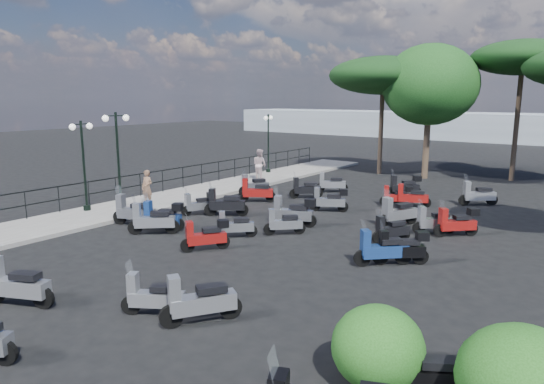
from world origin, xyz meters
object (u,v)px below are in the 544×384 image
Objects in this scene: scooter_20 at (402,248)px; scooter_25 at (422,375)px; scooter_30 at (284,223)px; scooter_6 at (16,285)px; scooter_29 at (478,195)px; scooter_27 at (391,230)px; scooter_8 at (162,216)px; lamp_post_1 at (118,152)px; scooter_18 at (199,302)px; scooter_22 at (398,213)px; scooter_4 at (254,186)px; scooter_9 at (225,204)px; lamp_post_2 at (268,139)px; pedestrian_far at (260,164)px; lamp_post_0 at (84,160)px; scooter_1 at (134,212)px; scooter_11 at (305,189)px; woman at (147,187)px; scooter_3 at (256,192)px; scooter_16 at (411,197)px; scooter_5 at (331,184)px; scooter_17 at (405,186)px; pine_0 at (523,58)px; scooter_23 at (397,196)px; broadleaf_tree at (430,85)px; scooter_7 at (152,221)px; pine_2 at (383,76)px; scooter_15 at (293,212)px; scooter_19 at (153,297)px; scooter_14 at (235,226)px; scooter_13 at (206,236)px; scooter_26 at (382,250)px; scooter_28 at (457,223)px; scooter_10 at (329,200)px.

scooter_25 is at bearing 166.34° from scooter_20.
scooter_30 is (-7.30, 6.49, -0.02)m from scooter_25.
scooter_6 is 18.57m from scooter_29.
scooter_8 is at bearing 58.02° from scooter_27.
lamp_post_1 is 12.56m from scooter_18.
scooter_22 reaches higher than scooter_18.
scooter_4 is at bearing 22.71° from scooter_20.
lamp_post_2 is at bearing -6.08° from scooter_9.
pedestrian_far is at bearing -6.65° from scooter_8.
lamp_post_0 is at bearing 59.57° from scooter_20.
scooter_11 is (2.50, 8.14, -0.06)m from scooter_1.
woman reaches higher than scooter_3.
scooter_20 is (2.55, -7.50, 0.04)m from scooter_16.
scooter_5 is 10.04m from scooter_8.
scooter_17 is 0.18× the size of pine_0.
scooter_25 is at bearing -22.35° from lamp_post_0.
broadleaf_tree is (-1.62, 8.20, 5.04)m from scooter_23.
pine_0 is at bearing -100.63° from scooter_4.
lamp_post_2 reaches higher than scooter_7.
scooter_8 is at bearing -102.23° from broadleaf_tree.
scooter_1 is 1.24× the size of scooter_7.
scooter_11 reaches higher than scooter_23.
lamp_post_1 is 2.86× the size of scooter_17.
woman is 10.67m from scooter_22.
pine_2 is (1.03, 11.30, 5.59)m from scooter_3.
scooter_3 is 0.20× the size of pine_0.
scooter_17 is at bearing -48.55° from scooter_8.
scooter_9 is 5.03m from scooter_11.
scooter_6 is 0.98× the size of scooter_15.
scooter_23 is at bearing 89.44° from scooter_29.
scooter_7 is (0.40, -6.44, 0.01)m from scooter_3.
lamp_post_2 is 2.61× the size of scooter_19.
scooter_20 is 18.85m from pine_0.
lamp_post_1 reaches higher than scooter_3.
scooter_7 is 1.20× the size of scooter_14.
pine_2 is (-10.44, 21.49, 5.64)m from scooter_25.
scooter_8 is at bearing 18.11° from scooter_13.
scooter_9 is at bearing 31.92° from scooter_26.
woman is at bearing 97.52° from scooter_17.
scooter_11 is at bearing 71.60° from scooter_23.
woman is 5.42m from scooter_4.
lamp_post_2 reaches higher than scooter_6.
scooter_16 is 4.64m from scooter_28.
scooter_25 is 0.97× the size of scooter_29.
scooter_10 is 1.15× the size of scooter_11.
scooter_16 is 7.92m from scooter_20.
scooter_27 is (11.83, 3.76, -1.86)m from lamp_post_0.
lamp_post_0 is 2.82× the size of scooter_11.
scooter_9 is 1.13× the size of scooter_17.
scooter_23 is at bearing 85.15° from scooter_16.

